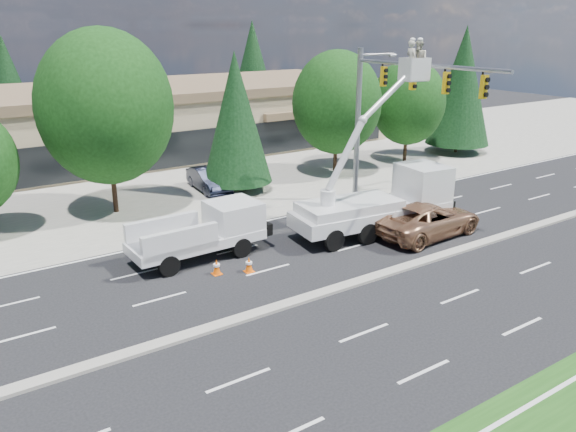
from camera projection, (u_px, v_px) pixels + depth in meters
ground at (311, 298)px, 22.14m from camera, size 140.00×140.00×0.00m
concrete_apron at (137, 184)px, 37.89m from camera, size 140.00×22.00×0.01m
road_median at (311, 297)px, 22.12m from camera, size 120.00×0.55×0.12m
strip_mall at (92, 122)px, 44.84m from camera, size 50.40×15.40×5.50m
tree_front_d at (106, 107)px, 30.45m from camera, size 7.36×7.36×10.21m
tree_front_e at (236, 118)px, 35.06m from camera, size 4.46×4.46×8.78m
tree_front_f at (337, 103)px, 39.14m from camera, size 6.26×6.26×8.68m
tree_front_g at (408, 103)px, 42.97m from camera, size 5.64×5.64×7.83m
tree_front_h at (462, 86)px, 45.82m from camera, size 5.20×5.20×10.25m
tree_back_b at (8, 84)px, 51.50m from camera, size 4.77×4.77×9.41m
tree_back_c at (155, 86)px, 59.15m from camera, size 3.89×3.89×7.66m
tree_back_d at (253, 65)px, 64.90m from camera, size 5.48×5.48×10.81m
signal_mast at (384, 104)px, 31.00m from camera, size 2.76×10.16×9.00m
utility_pickup at (206, 236)px, 25.86m from camera, size 6.22×2.58×2.36m
bucket_truck at (384, 194)px, 28.73m from camera, size 8.75×3.55×9.64m
traffic_cone_b at (217, 267)px, 24.15m from camera, size 0.40×0.40×0.70m
traffic_cone_c at (249, 265)px, 24.38m from camera, size 0.40×0.40×0.70m
traffic_cone_d at (401, 226)px, 29.10m from camera, size 0.40×0.40×0.70m
traffic_cone_e at (428, 222)px, 29.69m from camera, size 0.40×0.40×0.70m
minivan at (428, 219)px, 28.51m from camera, size 6.25×3.12×1.70m
parked_car_east at (209, 179)px, 36.29m from camera, size 1.94×4.64×1.49m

